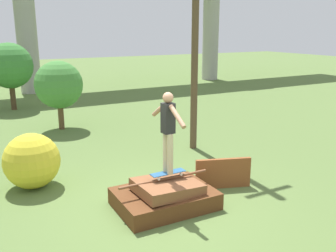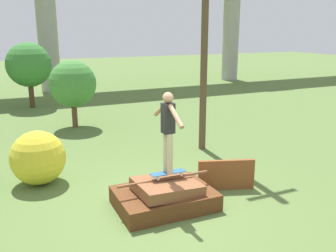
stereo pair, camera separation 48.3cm
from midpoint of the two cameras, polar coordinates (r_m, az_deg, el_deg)
The scene contains 9 objects.
ground_plane at distance 7.73m, azimuth 1.28°, elevation -12.14°, with size 80.00×80.00×0.00m, color #567038.
scrap_pile at distance 7.61m, azimuth 1.38°, elevation -10.60°, with size 1.94×1.39×0.62m.
scrap_plank_loose at distance 8.48m, azimuth 10.50°, elevation -7.35°, with size 1.21×0.49×0.69m.
skateboard at distance 7.50m, azimuth 1.86°, elevation -7.19°, with size 0.73×0.21×0.09m.
skater at distance 7.20m, azimuth 1.92°, elevation -0.16°, with size 0.22×1.23×1.61m.
utility_pole at distance 10.78m, azimuth 7.06°, elevation 17.86°, with size 1.30×0.20×7.97m.
tree_behind_left at distance 13.70m, azimuth -13.35°, elevation 6.26°, with size 1.66×1.66×2.42m.
tree_behind_right at distance 17.81m, azimuth -19.73°, elevation 8.75°, with size 1.97×1.97×2.92m.
bush_yellow_flowering at distance 8.98m, azimuth -17.75°, elevation -4.65°, with size 1.25×1.25×1.25m.
Camera 2 is at (-2.81, -6.31, 3.47)m, focal length 40.00 mm.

